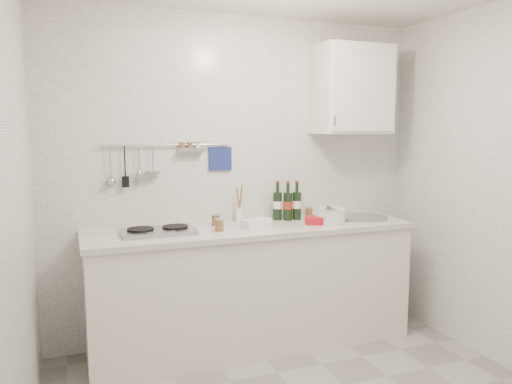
# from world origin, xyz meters

# --- Properties ---
(back_wall) EXTENTS (3.00, 0.02, 2.50)m
(back_wall) POSITION_xyz_m (0.00, 1.40, 1.25)
(back_wall) COLOR silver
(back_wall) RESTS_ON floor
(wall_left) EXTENTS (0.02, 2.80, 2.50)m
(wall_left) POSITION_xyz_m (-1.50, 0.00, 1.25)
(wall_left) COLOR silver
(wall_left) RESTS_ON floor
(counter) EXTENTS (2.44, 0.64, 0.96)m
(counter) POSITION_xyz_m (0.01, 1.10, 0.43)
(counter) COLOR silver
(counter) RESTS_ON floor
(wall_rail) EXTENTS (0.98, 0.09, 0.34)m
(wall_rail) POSITION_xyz_m (-0.60, 1.37, 1.43)
(wall_rail) COLOR #93969B
(wall_rail) RESTS_ON back_wall
(wall_cabinet) EXTENTS (0.60, 0.38, 0.70)m
(wall_cabinet) POSITION_xyz_m (0.90, 1.22, 1.95)
(wall_cabinet) COLOR silver
(wall_cabinet) RESTS_ON back_wall
(plate_stack_hob) EXTENTS (0.28, 0.28, 0.02)m
(plate_stack_hob) POSITION_xyz_m (-0.82, 1.14, 0.93)
(plate_stack_hob) COLOR #4867A5
(plate_stack_hob) RESTS_ON counter
(plate_stack_sink) EXTENTS (0.28, 0.26, 0.11)m
(plate_stack_sink) POSITION_xyz_m (0.62, 1.04, 0.97)
(plate_stack_sink) COLOR white
(plate_stack_sink) RESTS_ON counter
(wine_bottles) EXTENTS (0.22, 0.12, 0.31)m
(wine_bottles) POSITION_xyz_m (0.35, 1.25, 1.07)
(wine_bottles) COLOR black
(wine_bottles) RESTS_ON counter
(butter_dish) EXTENTS (0.24, 0.17, 0.06)m
(butter_dish) POSITION_xyz_m (0.01, 1.04, 0.95)
(butter_dish) COLOR white
(butter_dish) RESTS_ON counter
(strawberry_punnet) EXTENTS (0.17, 0.17, 0.05)m
(strawberry_punnet) POSITION_xyz_m (0.47, 1.02, 0.95)
(strawberry_punnet) COLOR red
(strawberry_punnet) RESTS_ON counter
(utensil_crock) EXTENTS (0.07, 0.07, 0.29)m
(utensil_crock) POSITION_xyz_m (-0.02, 1.32, 0.99)
(utensil_crock) COLOR white
(utensil_crock) RESTS_ON counter
(jar_a) EXTENTS (0.06, 0.06, 0.09)m
(jar_a) POSITION_xyz_m (-0.24, 1.23, 0.96)
(jar_a) COLOR brown
(jar_a) RESTS_ON counter
(jar_b) EXTENTS (0.06, 0.06, 0.07)m
(jar_b) POSITION_xyz_m (0.59, 1.35, 0.96)
(jar_b) COLOR brown
(jar_b) RESTS_ON counter
(jar_c) EXTENTS (0.06, 0.06, 0.08)m
(jar_c) POSITION_xyz_m (0.39, 1.27, 0.96)
(jar_c) COLOR brown
(jar_c) RESTS_ON counter
(jar_d) EXTENTS (0.06, 0.06, 0.09)m
(jar_d) POSITION_xyz_m (-0.28, 1.02, 0.96)
(jar_d) COLOR brown
(jar_d) RESTS_ON counter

